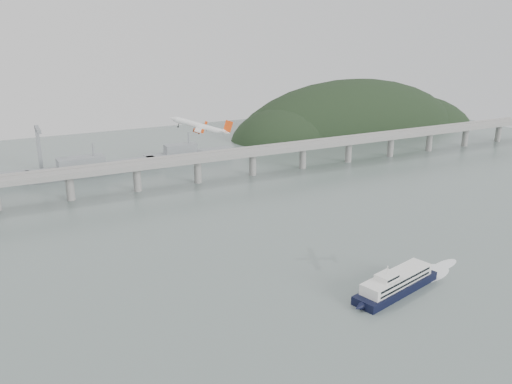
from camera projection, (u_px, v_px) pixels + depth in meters
ground at (307, 292)px, 264.80m from camera, size 900.00×900.00×0.00m
bridge at (172, 165)px, 429.01m from camera, size 800.00×22.00×23.90m
headland at (360, 143)px, 675.26m from camera, size 365.00×155.00×156.00m
ferry at (396, 283)px, 264.37m from camera, size 86.37×31.86×16.58m
airliner at (201, 127)px, 282.93m from camera, size 31.06×29.33×11.69m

